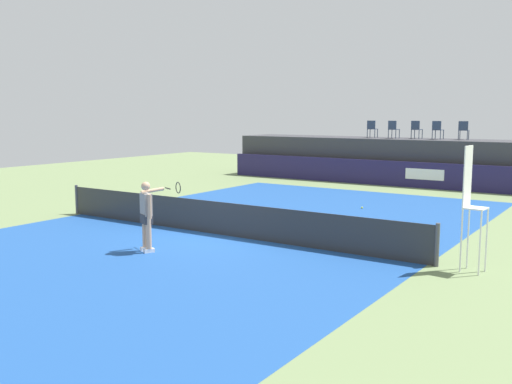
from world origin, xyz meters
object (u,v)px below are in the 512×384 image
at_px(spectator_chair_far_left, 372,128).
at_px(spectator_chair_far_right, 464,129).
at_px(spectator_chair_center, 416,129).
at_px(spectator_chair_left, 393,129).
at_px(umpire_chair, 471,200).
at_px(net_post_near, 77,199).
at_px(net_post_far, 437,245).
at_px(spectator_chair_right, 437,129).
at_px(tennis_player, 147,214).
at_px(tennis_ball, 362,208).

relative_size(spectator_chair_far_left, spectator_chair_far_right, 1.00).
bearing_deg(spectator_chair_center, spectator_chair_left, -162.39).
bearing_deg(spectator_chair_far_right, umpire_chair, -75.18).
bearing_deg(umpire_chair, net_post_near, -179.95).
xyz_separation_m(spectator_chair_left, spectator_chair_far_right, (3.34, 0.37, 0.00)).
distance_m(spectator_chair_far_left, spectator_chair_center, 2.24).
relative_size(spectator_chair_far_left, spectator_chair_center, 1.00).
relative_size(spectator_chair_center, net_post_far, 0.89).
xyz_separation_m(spectator_chair_far_left, spectator_chair_far_right, (4.50, 0.32, 0.00)).
bearing_deg(net_post_near, spectator_chair_left, 69.54).
distance_m(spectator_chair_center, net_post_near, 17.00).
bearing_deg(spectator_chair_left, umpire_chair, -63.80).
bearing_deg(spectator_chair_center, net_post_near, -113.45).
relative_size(spectator_chair_right, net_post_near, 0.89).
xyz_separation_m(umpire_chair, net_post_far, (-0.68, -0.01, -1.09)).
height_order(spectator_chair_far_left, spectator_chair_center, same).
relative_size(spectator_chair_center, spectator_chair_far_right, 1.00).
distance_m(spectator_chair_far_left, tennis_player, 17.93).
height_order(spectator_chair_left, tennis_ball, spectator_chair_left).
bearing_deg(tennis_ball, spectator_chair_right, 89.79).
bearing_deg(spectator_chair_left, spectator_chair_right, 4.73).
height_order(net_post_near, net_post_far, same).
relative_size(spectator_chair_right, spectator_chair_far_right, 1.00).
relative_size(spectator_chair_far_left, net_post_far, 0.89).
distance_m(spectator_chair_right, net_post_near, 17.32).
relative_size(spectator_chair_left, umpire_chair, 0.32).
distance_m(spectator_chair_far_left, spectator_chair_left, 1.16).
bearing_deg(spectator_chair_right, umpire_chair, -70.96).
relative_size(spectator_chair_far_right, tennis_player, 0.50).
distance_m(spectator_chair_left, tennis_ball, 9.28).
xyz_separation_m(tennis_player, tennis_ball, (1.82, 9.10, -0.92)).
height_order(spectator_chair_right, tennis_ball, spectator_chair_right).
relative_size(spectator_chair_right, tennis_player, 0.50).
height_order(spectator_chair_right, umpire_chair, spectator_chair_right).
height_order(spectator_chair_left, spectator_chair_center, same).
distance_m(spectator_chair_far_left, spectator_chair_right, 3.32).
xyz_separation_m(spectator_chair_center, tennis_ball, (1.06, -8.97, -2.66)).
bearing_deg(net_post_near, spectator_chair_right, 62.98).
relative_size(net_post_near, tennis_ball, 14.71).
relative_size(spectator_chair_far_left, tennis_player, 0.50).
bearing_deg(spectator_chair_far_right, net_post_near, -120.11).
bearing_deg(spectator_chair_far_right, spectator_chair_right, -170.77).
bearing_deg(spectator_chair_right, net_post_near, -117.02).
relative_size(spectator_chair_left, spectator_chair_center, 1.00).
bearing_deg(net_post_near, spectator_chair_far_left, 73.54).
bearing_deg(spectator_chair_left, spectator_chair_far_right, 6.33).
xyz_separation_m(spectator_chair_far_left, net_post_near, (-4.48, -15.18, -2.19)).
bearing_deg(spectator_chair_left, net_post_far, -65.93).
bearing_deg(spectator_chair_far_left, umpire_chair, -60.45).
bearing_deg(net_post_near, umpire_chair, 0.05).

